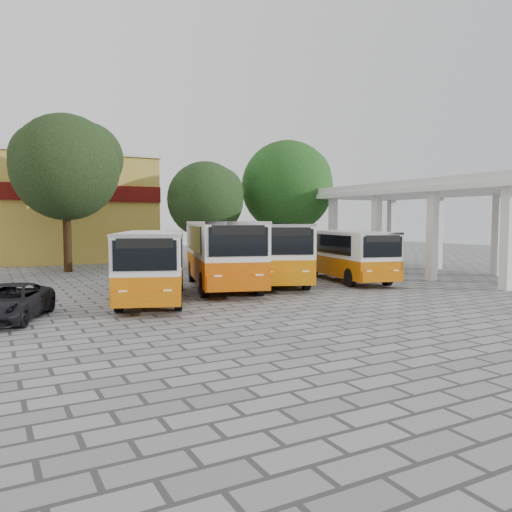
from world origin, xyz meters
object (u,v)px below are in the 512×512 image
bus_far_left (153,261)px  bus_centre_right (273,249)px  parked_car (8,303)px  bus_far_right (348,252)px  bus_centre_left (222,250)px

bus_far_left → bus_centre_right: (7.00, 2.54, 0.17)m
bus_centre_right → parked_car: bus_centre_right is taller
bus_far_left → bus_far_right: bus_far_left is taller
bus_far_right → parked_car: size_ratio=1.85×
bus_far_left → bus_centre_left: (3.99, 2.14, 0.24)m
parked_car → bus_far_left: bearing=40.6°
bus_centre_left → bus_far_right: (7.01, -0.58, -0.29)m
bus_centre_left → bus_far_left: bearing=-135.7°
bus_far_right → parked_car: bearing=-155.5°
bus_centre_right → bus_centre_left: bearing=-150.7°
bus_centre_right → bus_far_right: size_ratio=1.17×
bus_far_left → bus_far_right: (11.00, 1.56, -0.06)m
bus_centre_right → parked_car: (-12.24, -4.28, -1.18)m
parked_car → bus_far_right: bearing=33.7°
bus_far_left → parked_car: size_ratio=1.95×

